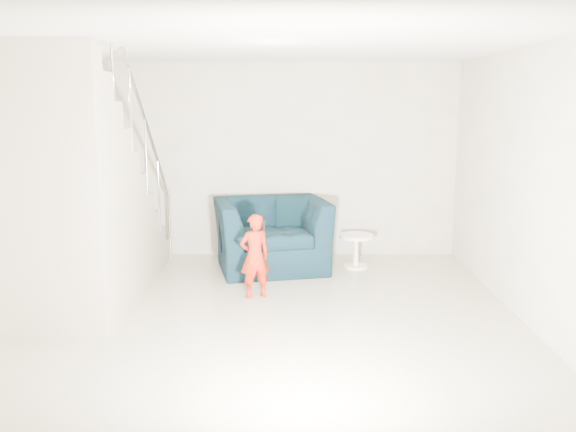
# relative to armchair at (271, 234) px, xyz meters

# --- Properties ---
(floor) EXTENTS (5.50, 5.50, 0.00)m
(floor) POSITION_rel_armchair_xyz_m (0.07, -2.01, -0.46)
(floor) COLOR #9E937A
(floor) RESTS_ON ground
(ceiling) EXTENTS (5.50, 5.50, 0.00)m
(ceiling) POSITION_rel_armchair_xyz_m (0.07, -2.01, 2.24)
(ceiling) COLOR silver
(ceiling) RESTS_ON back_wall
(back_wall) EXTENTS (5.00, 0.00, 5.00)m
(back_wall) POSITION_rel_armchair_xyz_m (0.07, 0.74, 0.89)
(back_wall) COLOR #A99E8A
(back_wall) RESTS_ON floor
(front_wall) EXTENTS (5.00, 0.00, 5.00)m
(front_wall) POSITION_rel_armchair_xyz_m (0.07, -4.76, 0.89)
(front_wall) COLOR #A99E8A
(front_wall) RESTS_ON floor
(left_wall) EXTENTS (0.00, 5.50, 5.50)m
(left_wall) POSITION_rel_armchair_xyz_m (-2.43, -2.01, 0.89)
(left_wall) COLOR #A99E8A
(left_wall) RESTS_ON floor
(right_wall) EXTENTS (0.00, 5.50, 5.50)m
(right_wall) POSITION_rel_armchair_xyz_m (2.57, -2.01, 0.89)
(right_wall) COLOR #A99E8A
(right_wall) RESTS_ON floor
(armchair) EXTENTS (1.63, 1.50, 0.91)m
(armchair) POSITION_rel_armchair_xyz_m (0.00, 0.00, 0.00)
(armchair) COLOR black
(armchair) RESTS_ON floor
(toddler) EXTENTS (0.41, 0.35, 0.95)m
(toddler) POSITION_rel_armchair_xyz_m (-0.14, -1.22, 0.02)
(toddler) COLOR #9F050E
(toddler) RESTS_ON floor
(side_table) EXTENTS (0.45, 0.45, 0.45)m
(side_table) POSITION_rel_armchair_xyz_m (1.12, 0.03, -0.15)
(side_table) COLOR white
(side_table) RESTS_ON floor
(staircase) EXTENTS (1.02, 3.03, 3.62)m
(staircase) POSITION_rel_armchair_xyz_m (-1.93, -1.46, 0.49)
(staircase) COLOR #ADA089
(staircase) RESTS_ON floor
(cushion) EXTENTS (0.44, 0.21, 0.44)m
(cushion) POSITION_rel_armchair_xyz_m (0.28, 0.27, 0.24)
(cushion) COLOR black
(cushion) RESTS_ON armchair
(throw) EXTENTS (0.06, 0.55, 0.62)m
(throw) POSITION_rel_armchair_xyz_m (-0.63, 0.04, 0.12)
(throw) COLOR black
(throw) RESTS_ON armchair
(phone) EXTENTS (0.02, 0.05, 0.10)m
(phone) POSITION_rel_armchair_xyz_m (-0.03, -1.26, 0.37)
(phone) COLOR black
(phone) RESTS_ON toddler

